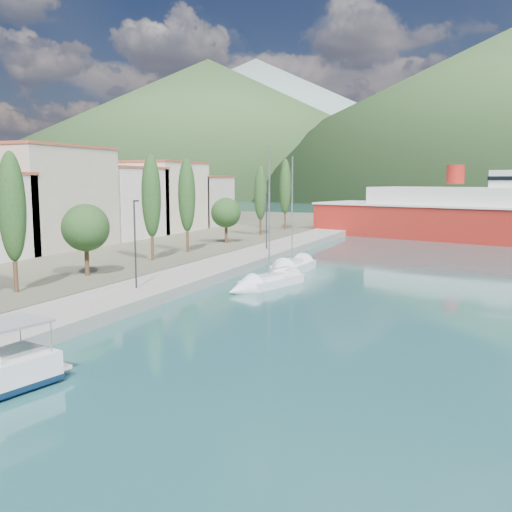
% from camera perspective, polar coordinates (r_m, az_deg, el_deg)
% --- Properties ---
extents(ground, '(1400.00, 1400.00, 0.00)m').
position_cam_1_polar(ground, '(139.50, 16.88, 3.86)').
color(ground, '#235456').
extents(quay, '(5.00, 88.00, 0.80)m').
position_cam_1_polar(quay, '(50.54, -4.25, -1.32)').
color(quay, gray).
rests_on(quay, ground).
extents(town_buildings, '(9.20, 69.20, 11.30)m').
position_cam_1_polar(town_buildings, '(71.80, -16.95, 5.14)').
color(town_buildings, beige).
rests_on(town_buildings, land_strip).
extents(tree_row, '(3.72, 63.18, 10.79)m').
position_cam_1_polar(tree_row, '(57.96, -8.09, 5.15)').
color(tree_row, '#47301E').
rests_on(tree_row, land_strip).
extents(lamp_posts, '(0.15, 47.12, 6.06)m').
position_cam_1_polar(lamp_posts, '(40.67, -11.23, 1.63)').
color(lamp_posts, '#2D2D33').
rests_on(lamp_posts, quay).
extents(sailboat_near, '(4.31, 8.26, 11.50)m').
position_cam_1_polar(sailboat_near, '(43.24, 0.04, -2.97)').
color(sailboat_near, silver).
rests_on(sailboat_near, ground).
extents(sailboat_mid, '(2.84, 7.77, 11.26)m').
position_cam_1_polar(sailboat_mid, '(50.35, 2.95, -1.44)').
color(sailboat_mid, silver).
rests_on(sailboat_mid, ground).
extents(ferry, '(56.10, 26.43, 10.93)m').
position_cam_1_polar(ferry, '(83.03, 24.24, 3.53)').
color(ferry, '#A11E17').
rests_on(ferry, ground).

